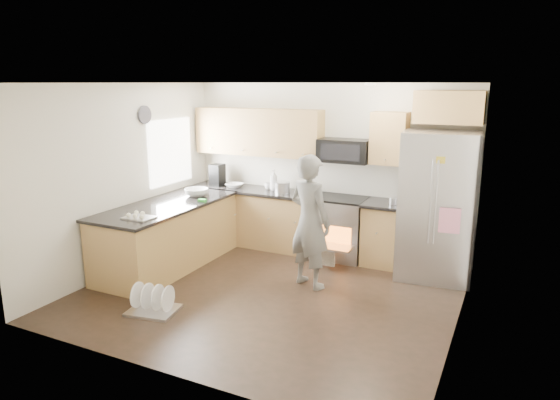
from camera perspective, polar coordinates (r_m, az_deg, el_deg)
The scene contains 8 objects.
ground at distance 6.43m, azimuth -1.33°, elevation -10.60°, with size 4.50×4.50×0.00m, color black.
room_shell at distance 5.98m, azimuth -1.66°, elevation 4.35°, with size 4.54×4.04×2.62m.
back_cabinet_run at distance 7.88m, azimuth 0.64°, elevation 1.28°, with size 4.45×0.64×2.50m.
peninsula at distance 7.37m, azimuth -12.64°, elevation -3.92°, with size 0.96×2.36×1.04m.
stove_range at distance 7.55m, azimuth 6.90°, elevation -1.59°, with size 0.76×0.97×1.79m.
refrigerator at distance 6.96m, azimuth 17.52°, elevation -0.70°, with size 1.04×0.85×1.99m.
person at distance 6.40m, azimuth 3.43°, elevation -2.46°, with size 0.63×0.42×1.74m, color gray.
dish_rack at distance 6.10m, azimuth -14.30°, elevation -11.48°, with size 0.61×0.53×0.34m.
Camera 1 is at (2.70, -5.22, 2.60)m, focal length 32.00 mm.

